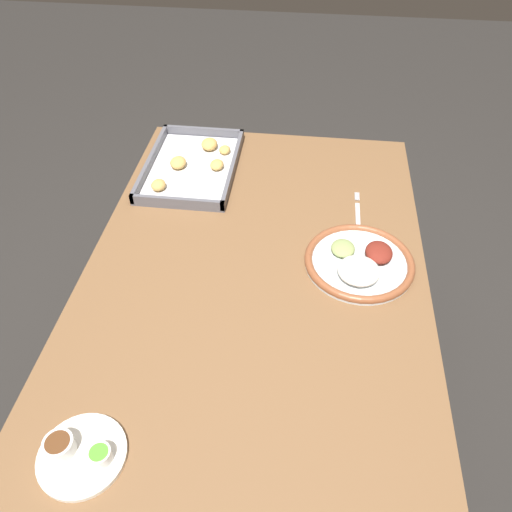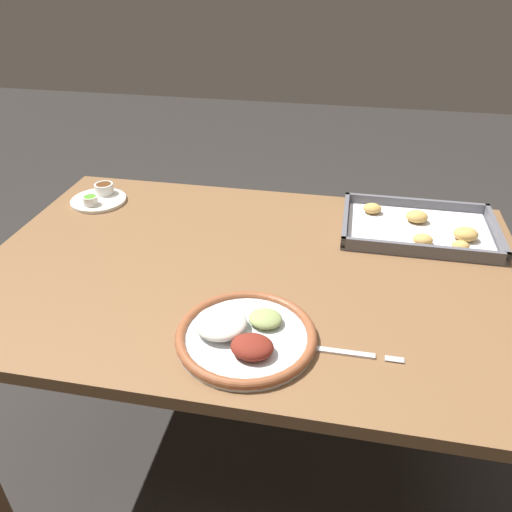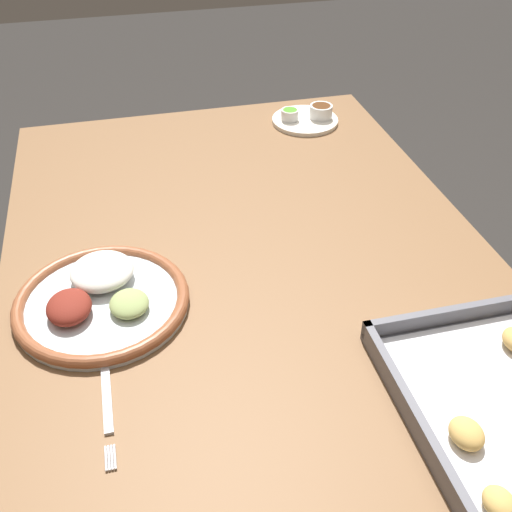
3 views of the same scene
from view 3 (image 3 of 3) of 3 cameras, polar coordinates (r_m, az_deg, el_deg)
name	(u,v)px [view 3 (image 3 of 3)]	position (r m, az deg, el deg)	size (l,w,h in m)	color
ground_plane	(255,488)	(1.57, -0.12, -21.19)	(8.00, 8.00, 0.00)	#282623
dining_table	(254,305)	(1.09, -0.17, -4.71)	(1.30, 0.85, 0.70)	brown
dinner_plate	(101,298)	(0.98, -14.55, -3.91)	(0.28, 0.28, 0.05)	silver
fork	(107,399)	(0.85, -14.01, -13.09)	(0.20, 0.01, 0.00)	silver
saucer_plate	(307,117)	(1.51, 4.90, 13.03)	(0.16, 0.16, 0.04)	white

